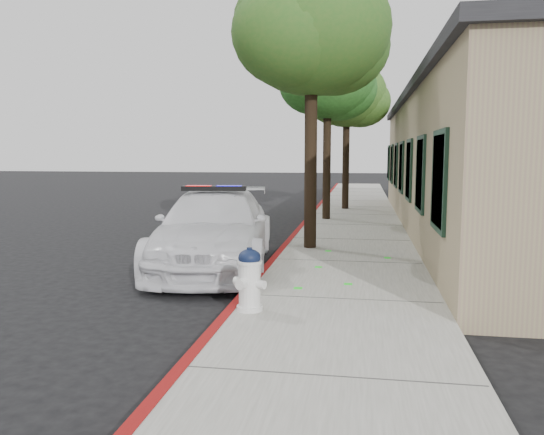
{
  "coord_description": "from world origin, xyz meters",
  "views": [
    {
      "loc": [
        1.92,
        -8.31,
        2.4
      ],
      "look_at": [
        0.04,
        2.96,
        1.05
      ],
      "focal_mm": 35.89,
      "sensor_mm": 36.0,
      "label": 1
    }
  ],
  "objects_px": {
    "police_car": "(215,229)",
    "street_tree_near": "(312,34)",
    "clapboard_building": "(525,163)",
    "street_tree_mid": "(328,82)",
    "street_tree_far": "(348,97)",
    "fire_hydrant": "(249,279)"
  },
  "relations": [
    {
      "from": "police_car",
      "to": "street_tree_near",
      "type": "xyz_separation_m",
      "value": [
        1.86,
        1.86,
        4.33
      ]
    },
    {
      "from": "clapboard_building",
      "to": "street_tree_mid",
      "type": "bearing_deg",
      "value": 165.96
    },
    {
      "from": "street_tree_near",
      "to": "street_tree_far",
      "type": "distance_m",
      "value": 9.5
    },
    {
      "from": "fire_hydrant",
      "to": "street_tree_far",
      "type": "height_order",
      "value": "street_tree_far"
    },
    {
      "from": "fire_hydrant",
      "to": "street_tree_far",
      "type": "distance_m",
      "value": 15.47
    },
    {
      "from": "police_car",
      "to": "street_tree_far",
      "type": "relative_size",
      "value": 0.97
    },
    {
      "from": "clapboard_building",
      "to": "street_tree_far",
      "type": "distance_m",
      "value": 7.83
    },
    {
      "from": "clapboard_building",
      "to": "street_tree_far",
      "type": "height_order",
      "value": "street_tree_far"
    },
    {
      "from": "street_tree_near",
      "to": "street_tree_mid",
      "type": "relative_size",
      "value": 1.08
    },
    {
      "from": "clapboard_building",
      "to": "street_tree_near",
      "type": "height_order",
      "value": "street_tree_near"
    },
    {
      "from": "clapboard_building",
      "to": "police_car",
      "type": "bearing_deg",
      "value": -141.27
    },
    {
      "from": "police_car",
      "to": "street_tree_mid",
      "type": "relative_size",
      "value": 0.94
    },
    {
      "from": "street_tree_near",
      "to": "street_tree_mid",
      "type": "xyz_separation_m",
      "value": [
        -0.01,
        5.92,
        -0.34
      ]
    },
    {
      "from": "police_car",
      "to": "fire_hydrant",
      "type": "bearing_deg",
      "value": -74.79
    },
    {
      "from": "street_tree_near",
      "to": "street_tree_far",
      "type": "bearing_deg",
      "value": 86.62
    },
    {
      "from": "police_car",
      "to": "street_tree_far",
      "type": "distance_m",
      "value": 12.22
    },
    {
      "from": "fire_hydrant",
      "to": "street_tree_mid",
      "type": "relative_size",
      "value": 0.15
    },
    {
      "from": "police_car",
      "to": "street_tree_mid",
      "type": "height_order",
      "value": "street_tree_mid"
    },
    {
      "from": "police_car",
      "to": "street_tree_far",
      "type": "height_order",
      "value": "street_tree_far"
    },
    {
      "from": "police_car",
      "to": "fire_hydrant",
      "type": "distance_m",
      "value": 3.87
    },
    {
      "from": "street_tree_mid",
      "to": "street_tree_far",
      "type": "bearing_deg",
      "value": 80.96
    },
    {
      "from": "street_tree_mid",
      "to": "street_tree_far",
      "type": "xyz_separation_m",
      "value": [
        0.57,
        3.55,
        -0.15
      ]
    }
  ]
}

